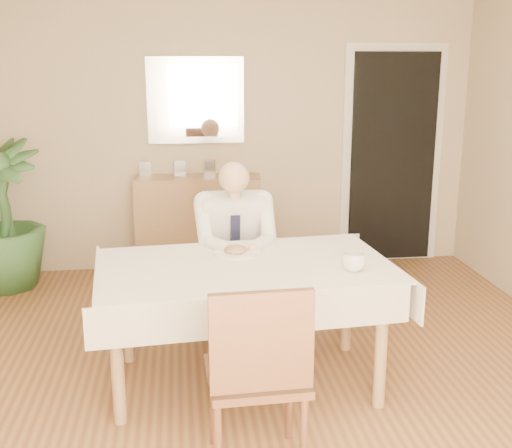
{
  "coord_description": "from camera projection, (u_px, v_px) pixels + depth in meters",
  "views": [
    {
      "loc": [
        -0.45,
        -3.35,
        1.92
      ],
      "look_at": [
        0.0,
        0.35,
        0.95
      ],
      "focal_mm": 45.0,
      "sensor_mm": 36.0,
      "label": 1
    }
  ],
  "objects": [
    {
      "name": "room",
      "position": [
        264.0,
        177.0,
        3.42
      ],
      "size": [
        5.0,
        5.02,
        2.6
      ],
      "color": "brown",
      "rests_on": "ground"
    },
    {
      "name": "window",
      "position": [
        470.0,
        363.0,
        1.01
      ],
      "size": [
        1.34,
        0.04,
        1.44
      ],
      "color": "white",
      "rests_on": "room"
    },
    {
      "name": "doorway",
      "position": [
        392.0,
        158.0,
        6.05
      ],
      "size": [
        0.96,
        0.07,
        2.1
      ],
      "color": "white",
      "rests_on": "ground"
    },
    {
      "name": "mirror",
      "position": [
        196.0,
        100.0,
        5.7
      ],
      "size": [
        0.86,
        0.04,
        0.76
      ],
      "color": "silver",
      "rests_on": "room"
    },
    {
      "name": "dining_table",
      "position": [
        245.0,
        278.0,
        3.75
      ],
      "size": [
        1.81,
        1.17,
        0.75
      ],
      "rotation": [
        0.0,
        0.0,
        0.09
      ],
      "color": "#9A6E48",
      "rests_on": "ground"
    },
    {
      "name": "chair_far",
      "position": [
        233.0,
        261.0,
        4.64
      ],
      "size": [
        0.45,
        0.45,
        0.87
      ],
      "rotation": [
        0.0,
        0.0,
        0.11
      ],
      "color": "#462416",
      "rests_on": "ground"
    },
    {
      "name": "chair_near",
      "position": [
        258.0,
        369.0,
        2.91
      ],
      "size": [
        0.48,
        0.48,
        0.97
      ],
      "rotation": [
        0.0,
        0.0,
        0.05
      ],
      "color": "#462416",
      "rests_on": "ground"
    },
    {
      "name": "seated_man",
      "position": [
        236.0,
        246.0,
        4.31
      ],
      "size": [
        0.48,
        0.72,
        1.24
      ],
      "color": "white",
      "rests_on": "ground"
    },
    {
      "name": "plate",
      "position": [
        235.0,
        253.0,
        3.91
      ],
      "size": [
        0.26,
        0.26,
        0.02
      ],
      "primitive_type": "cylinder",
      "color": "white",
      "rests_on": "dining_table"
    },
    {
      "name": "food",
      "position": [
        235.0,
        250.0,
        3.91
      ],
      "size": [
        0.14,
        0.14,
        0.06
      ],
      "primitive_type": "ellipsoid",
      "color": "brown",
      "rests_on": "dining_table"
    },
    {
      "name": "knife",
      "position": [
        243.0,
        253.0,
        3.86
      ],
      "size": [
        0.01,
        0.13,
        0.01
      ],
      "primitive_type": "cylinder",
      "rotation": [
        1.57,
        0.0,
        0.0
      ],
      "color": "silver",
      "rests_on": "dining_table"
    },
    {
      "name": "fork",
      "position": [
        230.0,
        254.0,
        3.85
      ],
      "size": [
        0.01,
        0.13,
        0.01
      ],
      "primitive_type": "cylinder",
      "rotation": [
        1.57,
        0.0,
        0.0
      ],
      "color": "silver",
      "rests_on": "dining_table"
    },
    {
      "name": "coffee_mug",
      "position": [
        354.0,
        262.0,
        3.6
      ],
      "size": [
        0.15,
        0.15,
        0.1
      ],
      "primitive_type": "imported",
      "rotation": [
        0.0,
        0.0,
        0.18
      ],
      "color": "white",
      "rests_on": "dining_table"
    },
    {
      "name": "sideboard",
      "position": [
        199.0,
        225.0,
        5.83
      ],
      "size": [
        1.14,
        0.46,
        0.89
      ],
      "primitive_type": "cube",
      "rotation": [
        0.0,
        0.0,
        -0.08
      ],
      "color": "#9A6E48",
      "rests_on": "ground"
    },
    {
      "name": "photo_frame_left",
      "position": [
        145.0,
        170.0,
        5.66
      ],
      "size": [
        0.1,
        0.02,
        0.14
      ],
      "primitive_type": "cube",
      "color": "silver",
      "rests_on": "sideboard"
    },
    {
      "name": "photo_frame_center",
      "position": [
        180.0,
        168.0,
        5.74
      ],
      "size": [
        0.1,
        0.02,
        0.14
      ],
      "primitive_type": "cube",
      "color": "silver",
      "rests_on": "sideboard"
    },
    {
      "name": "photo_frame_right",
      "position": [
        210.0,
        168.0,
        5.76
      ],
      "size": [
        0.1,
        0.02,
        0.14
      ],
      "primitive_type": "cube",
      "color": "silver",
      "rests_on": "sideboard"
    },
    {
      "name": "potted_palm",
      "position": [
        1.0,
        216.0,
        5.39
      ],
      "size": [
        0.92,
        0.92,
        1.27
      ],
      "primitive_type": "imported",
      "rotation": [
        0.0,
        0.0,
        -0.37
      ],
      "color": "#294D24",
      "rests_on": "ground"
    }
  ]
}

